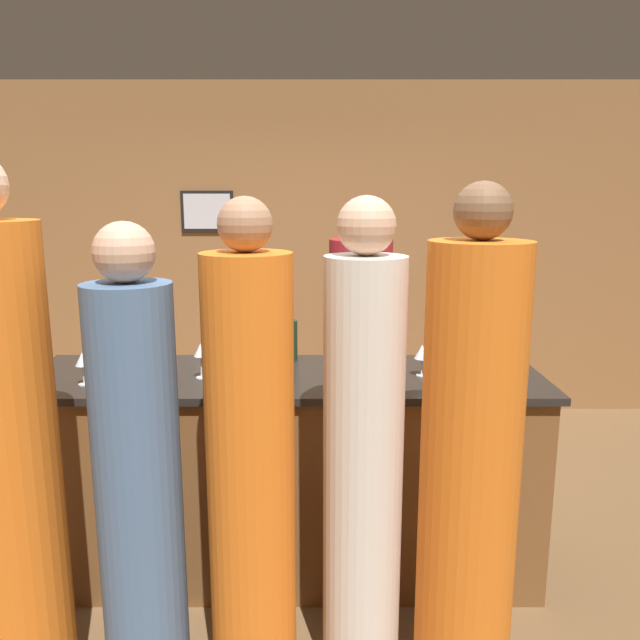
{
  "coord_description": "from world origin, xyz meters",
  "views": [
    {
      "loc": [
        0.18,
        -2.93,
        1.9
      ],
      "look_at": [
        0.17,
        0.1,
        1.28
      ],
      "focal_mm": 35.0,
      "sensor_mm": 36.0,
      "label": 1
    }
  ],
  "objects_px": {
    "bartender": "(361,363)",
    "ice_bucket": "(472,350)",
    "guest_3": "(140,488)",
    "wine_bottle_0": "(291,339)",
    "guest_4": "(364,462)",
    "guest_1": "(252,473)",
    "guest_0": "(471,473)",
    "guest_2": "(4,469)"
  },
  "relations": [
    {
      "from": "wine_bottle_0",
      "to": "ice_bucket",
      "type": "xyz_separation_m",
      "value": [
        0.91,
        -0.19,
        -0.01
      ]
    },
    {
      "from": "ice_bucket",
      "to": "guest_3",
      "type": "bearing_deg",
      "value": -147.07
    },
    {
      "from": "guest_1",
      "to": "guest_3",
      "type": "xyz_separation_m",
      "value": [
        -0.4,
        -0.05,
        -0.03
      ]
    },
    {
      "from": "guest_3",
      "to": "guest_4",
      "type": "bearing_deg",
      "value": 8.72
    },
    {
      "from": "guest_3",
      "to": "ice_bucket",
      "type": "xyz_separation_m",
      "value": [
        1.41,
        0.91,
        0.28
      ]
    },
    {
      "from": "guest_2",
      "to": "wine_bottle_0",
      "type": "distance_m",
      "value": 1.51
    },
    {
      "from": "bartender",
      "to": "wine_bottle_0",
      "type": "distance_m",
      "value": 0.81
    },
    {
      "from": "guest_2",
      "to": "ice_bucket",
      "type": "distance_m",
      "value": 2.11
    },
    {
      "from": "guest_0",
      "to": "guest_2",
      "type": "xyz_separation_m",
      "value": [
        -1.67,
        -0.05,
        0.04
      ]
    },
    {
      "from": "bartender",
      "to": "ice_bucket",
      "type": "height_order",
      "value": "bartender"
    },
    {
      "from": "guest_1",
      "to": "ice_bucket",
      "type": "distance_m",
      "value": 1.35
    },
    {
      "from": "bartender",
      "to": "wine_bottle_0",
      "type": "relative_size",
      "value": 6.3
    },
    {
      "from": "guest_4",
      "to": "wine_bottle_0",
      "type": "distance_m",
      "value": 1.05
    },
    {
      "from": "guest_4",
      "to": "guest_3",
      "type": "bearing_deg",
      "value": -171.28
    },
    {
      "from": "guest_0",
      "to": "wine_bottle_0",
      "type": "height_order",
      "value": "guest_0"
    },
    {
      "from": "guest_2",
      "to": "ice_bucket",
      "type": "relative_size",
      "value": 10.03
    },
    {
      "from": "bartender",
      "to": "ice_bucket",
      "type": "bearing_deg",
      "value": 121.62
    },
    {
      "from": "bartender",
      "to": "guest_3",
      "type": "height_order",
      "value": "bartender"
    },
    {
      "from": "wine_bottle_0",
      "to": "ice_bucket",
      "type": "relative_size",
      "value": 1.43
    },
    {
      "from": "guest_2",
      "to": "wine_bottle_0",
      "type": "bearing_deg",
      "value": 49.75
    },
    {
      "from": "bartender",
      "to": "wine_bottle_0",
      "type": "xyz_separation_m",
      "value": [
        -0.41,
        -0.63,
        0.3
      ]
    },
    {
      "from": "guest_1",
      "to": "guest_4",
      "type": "bearing_deg",
      "value": 10.34
    },
    {
      "from": "guest_0",
      "to": "ice_bucket",
      "type": "distance_m",
      "value": 0.95
    },
    {
      "from": "guest_1",
      "to": "wine_bottle_0",
      "type": "height_order",
      "value": "guest_1"
    },
    {
      "from": "guest_0",
      "to": "guest_1",
      "type": "distance_m",
      "value": 0.8
    },
    {
      "from": "guest_4",
      "to": "guest_1",
      "type": "bearing_deg",
      "value": -169.66
    },
    {
      "from": "guest_1",
      "to": "guest_2",
      "type": "distance_m",
      "value": 0.87
    },
    {
      "from": "wine_bottle_0",
      "to": "guest_0",
      "type": "bearing_deg",
      "value": -57.13
    },
    {
      "from": "guest_3",
      "to": "wine_bottle_0",
      "type": "relative_size",
      "value": 6.26
    },
    {
      "from": "guest_0",
      "to": "guest_2",
      "type": "distance_m",
      "value": 1.67
    },
    {
      "from": "bartender",
      "to": "guest_4",
      "type": "relative_size",
      "value": 0.96
    },
    {
      "from": "guest_2",
      "to": "guest_3",
      "type": "distance_m",
      "value": 0.48
    },
    {
      "from": "bartender",
      "to": "guest_0",
      "type": "distance_m",
      "value": 1.74
    },
    {
      "from": "guest_0",
      "to": "guest_3",
      "type": "height_order",
      "value": "guest_0"
    },
    {
      "from": "bartender",
      "to": "guest_0",
      "type": "xyz_separation_m",
      "value": [
        0.29,
        -1.71,
        0.06
      ]
    },
    {
      "from": "guest_3",
      "to": "ice_bucket",
      "type": "relative_size",
      "value": 8.92
    },
    {
      "from": "guest_0",
      "to": "guest_4",
      "type": "bearing_deg",
      "value": 163.25
    },
    {
      "from": "guest_2",
      "to": "guest_4",
      "type": "xyz_separation_m",
      "value": [
        1.29,
        0.17,
        -0.05
      ]
    },
    {
      "from": "guest_4",
      "to": "ice_bucket",
      "type": "xyz_separation_m",
      "value": [
        0.59,
        0.79,
        0.24
      ]
    },
    {
      "from": "guest_1",
      "to": "guest_4",
      "type": "distance_m",
      "value": 0.43
    },
    {
      "from": "guest_3",
      "to": "ice_bucket",
      "type": "distance_m",
      "value": 1.7
    },
    {
      "from": "guest_1",
      "to": "guest_0",
      "type": "bearing_deg",
      "value": -2.69
    }
  ]
}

